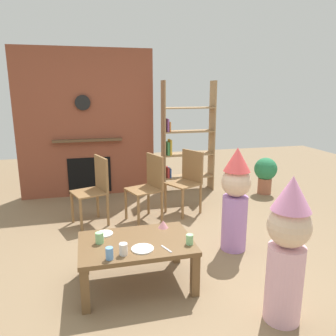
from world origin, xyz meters
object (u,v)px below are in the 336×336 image
object	(u,v)px
child_with_cone_hat	(287,247)
paper_cup_near_right	(123,249)
birthday_cake_slice	(163,224)
dining_chair_middle	(149,184)
paper_cup_center	(100,238)
child_in_pink	(235,197)
bookshelf	(185,141)
paper_cup_near_left	(190,239)
coffee_table	(136,248)
dining_chair_right	(188,178)
potted_plant_tall	(265,172)
paper_plate_rear	(104,234)
dining_chair_left	(95,186)
paper_plate_front	(143,249)
paper_cup_far_left	(109,253)

from	to	relation	value
child_with_cone_hat	paper_cup_near_right	bearing A→B (deg)	11.71
birthday_cake_slice	dining_chair_middle	world-z (taller)	dining_chair_middle
paper_cup_center	child_in_pink	world-z (taller)	child_in_pink
bookshelf	paper_cup_near_left	xyz separation A→B (m)	(-0.83, -2.86, -0.41)
coffee_table	dining_chair_middle	xyz separation A→B (m)	(0.42, 1.51, 0.15)
bookshelf	dining_chair_right	bearing A→B (deg)	-104.77
paper_cup_center	potted_plant_tall	xyz separation A→B (m)	(2.89, 2.12, -0.10)
paper_plate_rear	dining_chair_middle	xyz separation A→B (m)	(0.69, 1.29, 0.08)
coffee_table	dining_chair_left	bearing A→B (deg)	100.71
paper_plate_front	child_with_cone_hat	bearing A→B (deg)	-30.81
dining_chair_right	potted_plant_tall	world-z (taller)	dining_chair_right
paper_cup_near_right	paper_cup_center	world-z (taller)	paper_cup_near_right
bookshelf	child_with_cone_hat	xyz separation A→B (m)	(-0.26, -3.45, -0.27)
dining_chair_middle	dining_chair_right	size ratio (longest dim) A/B	1.00
coffee_table	paper_plate_rear	xyz separation A→B (m)	(-0.27, 0.22, 0.07)
birthday_cake_slice	paper_plate_front	bearing A→B (deg)	-124.60
child_with_cone_hat	dining_chair_middle	xyz separation A→B (m)	(-0.61, 2.27, -0.11)
dining_chair_right	coffee_table	bearing A→B (deg)	31.40
dining_chair_right	potted_plant_tall	bearing A→B (deg)	170.18
paper_cup_far_left	dining_chair_left	size ratio (longest dim) A/B	0.11
dining_chair_middle	paper_plate_rear	bearing A→B (deg)	42.56
child_with_cone_hat	paper_cup_center	bearing A→B (deg)	5.58
paper_cup_near_right	paper_plate_front	xyz separation A→B (m)	(0.17, 0.05, -0.04)
paper_plate_front	potted_plant_tall	size ratio (longest dim) A/B	0.31
paper_cup_far_left	child_in_pink	world-z (taller)	child_in_pink
coffee_table	paper_cup_near_right	bearing A→B (deg)	-122.14
birthday_cake_slice	bookshelf	bearing A→B (deg)	68.30
birthday_cake_slice	paper_cup_near_right	bearing A→B (deg)	-134.46
paper_cup_near_right	birthday_cake_slice	distance (m)	0.64
coffee_table	dining_chair_middle	bearing A→B (deg)	74.52
dining_chair_left	potted_plant_tall	size ratio (longest dim) A/B	1.44
child_in_pink	dining_chair_right	distance (m)	1.27
paper_cup_far_left	paper_cup_center	bearing A→B (deg)	101.40
child_in_pink	dining_chair_middle	distance (m)	1.33
child_in_pink	dining_chair_left	bearing A→B (deg)	-57.94
dining_chair_left	dining_chair_middle	distance (m)	0.72
coffee_table	paper_plate_rear	world-z (taller)	paper_plate_rear
paper_plate_front	child_with_cone_hat	distance (m)	1.17
child_with_cone_hat	child_in_pink	xyz separation A→B (m)	(0.14, 1.18, -0.00)
paper_cup_near_left	paper_cup_far_left	bearing A→B (deg)	-172.38
dining_chair_left	potted_plant_tall	world-z (taller)	dining_chair_left
paper_cup_far_left	paper_plate_rear	xyz separation A→B (m)	(-0.01, 0.49, -0.04)
paper_plate_front	dining_chair_right	xyz separation A→B (m)	(0.99, 1.85, 0.08)
coffee_table	child_in_pink	xyz separation A→B (m)	(1.17, 0.42, 0.25)
paper_cup_center	child_in_pink	distance (m)	1.54
birthday_cake_slice	potted_plant_tall	xyz separation A→B (m)	(2.26, 1.93, -0.09)
paper_plate_front	child_with_cone_hat	xyz separation A→B (m)	(0.99, -0.59, 0.18)
paper_cup_far_left	dining_chair_right	world-z (taller)	dining_chair_right
paper_cup_near_right	paper_plate_front	distance (m)	0.18
bookshelf	paper_cup_near_right	bearing A→B (deg)	-116.06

